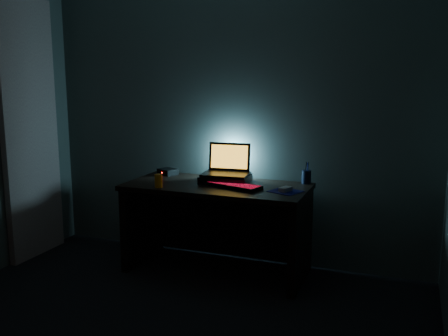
{
  "coord_description": "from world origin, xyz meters",
  "views": [
    {
      "loc": [
        1.48,
        -2.1,
        1.63
      ],
      "look_at": [
        0.08,
        1.57,
        0.9
      ],
      "focal_mm": 40.0,
      "sensor_mm": 36.0,
      "label": 1
    }
  ],
  "objects_px": {
    "router": "(168,172)",
    "laptop": "(227,167)",
    "mouse": "(285,189)",
    "pen_cup": "(306,177)",
    "juice_glass": "(158,181)",
    "keyboard": "(232,185)"
  },
  "relations": [
    {
      "from": "juice_glass",
      "to": "router",
      "type": "relative_size",
      "value": 0.55
    },
    {
      "from": "keyboard",
      "to": "juice_glass",
      "type": "height_order",
      "value": "juice_glass"
    },
    {
      "from": "router",
      "to": "mouse",
      "type": "bearing_deg",
      "value": 10.47
    },
    {
      "from": "mouse",
      "to": "keyboard",
      "type": "bearing_deg",
      "value": -159.1
    },
    {
      "from": "laptop",
      "to": "mouse",
      "type": "bearing_deg",
      "value": -25.95
    },
    {
      "from": "router",
      "to": "laptop",
      "type": "bearing_deg",
      "value": 17.1
    },
    {
      "from": "laptop",
      "to": "pen_cup",
      "type": "xyz_separation_m",
      "value": [
        0.65,
        0.14,
        -0.06
      ]
    },
    {
      "from": "router",
      "to": "pen_cup",
      "type": "bearing_deg",
      "value": 27.13
    },
    {
      "from": "laptop",
      "to": "router",
      "type": "xyz_separation_m",
      "value": [
        -0.6,
        0.07,
        -0.09
      ]
    },
    {
      "from": "pen_cup",
      "to": "router",
      "type": "xyz_separation_m",
      "value": [
        -1.25,
        -0.07,
        -0.03
      ]
    },
    {
      "from": "keyboard",
      "to": "mouse",
      "type": "height_order",
      "value": "mouse"
    },
    {
      "from": "juice_glass",
      "to": "router",
      "type": "height_order",
      "value": "juice_glass"
    },
    {
      "from": "pen_cup",
      "to": "juice_glass",
      "type": "xyz_separation_m",
      "value": [
        -1.08,
        -0.56,
        -0.0
      ]
    },
    {
      "from": "mouse",
      "to": "router",
      "type": "height_order",
      "value": "router"
    },
    {
      "from": "juice_glass",
      "to": "router",
      "type": "bearing_deg",
      "value": 109.24
    },
    {
      "from": "pen_cup",
      "to": "mouse",
      "type": "bearing_deg",
      "value": -104.58
    },
    {
      "from": "keyboard",
      "to": "juice_glass",
      "type": "xyz_separation_m",
      "value": [
        -0.55,
        -0.22,
        0.04
      ]
    },
    {
      "from": "keyboard",
      "to": "pen_cup",
      "type": "bearing_deg",
      "value": 49.68
    },
    {
      "from": "laptop",
      "to": "router",
      "type": "relative_size",
      "value": 2.06
    },
    {
      "from": "keyboard",
      "to": "mouse",
      "type": "distance_m",
      "value": 0.44
    },
    {
      "from": "keyboard",
      "to": "juice_glass",
      "type": "relative_size",
      "value": 4.9
    },
    {
      "from": "keyboard",
      "to": "pen_cup",
      "type": "relative_size",
      "value": 4.72
    }
  ]
}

